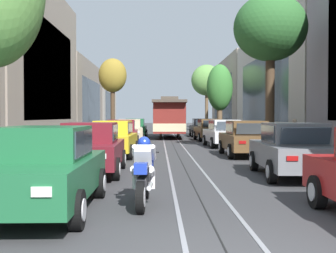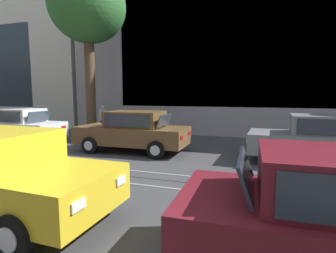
# 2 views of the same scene
# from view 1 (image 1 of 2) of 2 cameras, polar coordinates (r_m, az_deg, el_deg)

# --- Properties ---
(ground_plane) EXTENTS (168.49, 168.49, 0.00)m
(ground_plane) POSITION_cam_1_polar(r_m,az_deg,el_deg) (31.89, 0.37, -1.83)
(ground_plane) COLOR #38383A
(trolley_track_rails) EXTENTS (1.14, 75.40, 0.01)m
(trolley_track_rails) POSITION_cam_1_polar(r_m,az_deg,el_deg) (36.62, 0.16, -1.41)
(trolley_track_rails) COLOR gray
(trolley_track_rails) RESTS_ON ground
(building_facade_left) EXTENTS (5.88, 67.10, 10.39)m
(building_facade_left) POSITION_cam_1_polar(r_m,az_deg,el_deg) (35.65, -16.84, 5.08)
(building_facade_left) COLOR gray
(building_facade_left) RESTS_ON ground
(building_facade_right) EXTENTS (5.17, 67.10, 10.42)m
(building_facade_right) POSITION_cam_1_polar(r_m,az_deg,el_deg) (37.96, 15.93, 5.98)
(building_facade_right) COLOR gray
(building_facade_right) RESTS_ON ground
(parked_car_green_near_left) EXTENTS (2.01, 4.37, 1.58)m
(parked_car_green_near_left) POSITION_cam_1_polar(r_m,az_deg,el_deg) (8.36, -16.26, -5.38)
(parked_car_green_near_left) COLOR #1E6038
(parked_car_green_near_left) RESTS_ON ground
(parked_car_maroon_second_left) EXTENTS (2.06, 4.39, 1.58)m
(parked_car_maroon_second_left) POSITION_cam_1_polar(r_m,az_deg,el_deg) (13.39, -10.22, -2.83)
(parked_car_maroon_second_left) COLOR maroon
(parked_car_maroon_second_left) RESTS_ON ground
(parked_car_yellow_mid_left) EXTENTS (2.09, 4.40, 1.58)m
(parked_car_yellow_mid_left) POSITION_cam_1_polar(r_m,az_deg,el_deg) (18.92, -7.32, -1.60)
(parked_car_yellow_mid_left) COLOR gold
(parked_car_yellow_mid_left) RESTS_ON ground
(parked_car_maroon_fourth_left) EXTENTS (2.12, 4.41, 1.58)m
(parked_car_maroon_fourth_left) POSITION_cam_1_polar(r_m,az_deg,el_deg) (24.44, -6.22, -0.94)
(parked_car_maroon_fourth_left) COLOR maroon
(parked_car_maroon_fourth_left) RESTS_ON ground
(parked_car_beige_fifth_left) EXTENTS (2.14, 4.42, 1.58)m
(parked_car_beige_fifth_left) POSITION_cam_1_polar(r_m,az_deg,el_deg) (29.85, -5.14, -0.52)
(parked_car_beige_fifth_left) COLOR #C1B28E
(parked_car_beige_fifth_left) RESTS_ON ground
(parked_car_green_sixth_left) EXTENTS (2.01, 4.37, 1.58)m
(parked_car_green_sixth_left) POSITION_cam_1_polar(r_m,az_deg,el_deg) (35.92, -4.40, -0.20)
(parked_car_green_sixth_left) COLOR #1E6038
(parked_car_green_sixth_left) RESTS_ON ground
(parked_car_grey_second_right) EXTENTS (2.14, 4.42, 1.58)m
(parked_car_grey_second_right) POSITION_cam_1_polar(r_m,az_deg,el_deg) (13.07, 16.21, -2.97)
(parked_car_grey_second_right) COLOR slate
(parked_car_grey_second_right) RESTS_ON ground
(parked_car_brown_mid_right) EXTENTS (2.00, 4.36, 1.58)m
(parked_car_brown_mid_right) POSITION_cam_1_polar(r_m,az_deg,el_deg) (19.36, 10.29, -1.55)
(parked_car_brown_mid_right) COLOR brown
(parked_car_brown_mid_right) RESTS_ON ground
(parked_car_white_fourth_right) EXTENTS (2.14, 4.42, 1.58)m
(parked_car_white_fourth_right) POSITION_cam_1_polar(r_m,az_deg,el_deg) (25.08, 7.42, -0.88)
(parked_car_white_fourth_right) COLOR silver
(parked_car_white_fourth_right) RESTS_ON ground
(parked_car_brown_fifth_right) EXTENTS (2.12, 4.41, 1.58)m
(parked_car_brown_fifth_right) POSITION_cam_1_polar(r_m,az_deg,el_deg) (31.50, 5.52, -0.42)
(parked_car_brown_fifth_right) COLOR brown
(parked_car_brown_fifth_right) RESTS_ON ground
(parked_car_black_sixth_right) EXTENTS (2.02, 4.37, 1.58)m
(parked_car_black_sixth_right) POSITION_cam_1_polar(r_m,az_deg,el_deg) (37.54, 4.50, -0.13)
(parked_car_black_sixth_right) COLOR black
(parked_car_black_sixth_right) RESTS_ON ground
(street_tree_kerb_left_second) EXTENTS (2.50, 2.00, 6.93)m
(street_tree_kerb_left_second) POSITION_cam_1_polar(r_m,az_deg,el_deg) (38.69, -7.37, 6.56)
(street_tree_kerb_left_second) COLOR #4C3826
(street_tree_kerb_left_second) RESTS_ON ground
(street_tree_kerb_right_second) EXTENTS (3.79, 3.50, 8.09)m
(street_tree_kerb_right_second) POSITION_cam_1_polar(r_m,az_deg,el_deg) (23.29, 13.44, 12.44)
(street_tree_kerb_right_second) COLOR #4C3826
(street_tree_kerb_right_second) RESTS_ON ground
(street_tree_kerb_right_mid) EXTENTS (2.30, 2.08, 6.37)m
(street_tree_kerb_right_mid) POSITION_cam_1_polar(r_m,az_deg,el_deg) (38.27, 6.89, 5.02)
(street_tree_kerb_right_mid) COLOR brown
(street_tree_kerb_right_mid) RESTS_ON ground
(street_tree_kerb_right_fourth) EXTENTS (3.78, 3.03, 8.12)m
(street_tree_kerb_right_fourth) POSITION_cam_1_polar(r_m,az_deg,el_deg) (53.07, 5.16, 6.08)
(street_tree_kerb_right_fourth) COLOR brown
(street_tree_kerb_right_fourth) RESTS_ON ground
(cable_car_trolley) EXTENTS (2.81, 9.17, 3.28)m
(cable_car_trolley) POSITION_cam_1_polar(r_m,az_deg,el_deg) (35.04, 0.23, 1.17)
(cable_car_trolley) COLOR maroon
(cable_car_trolley) RESTS_ON ground
(motorcycle_with_rider) EXTENTS (0.56, 1.99, 1.37)m
(motorcycle_with_rider) POSITION_cam_1_polar(r_m,az_deg,el_deg) (8.55, -3.24, -6.21)
(motorcycle_with_rider) COLOR black
(motorcycle_with_rider) RESTS_ON ground
(pedestrian_on_left_pavement) EXTENTS (0.55, 0.41, 1.65)m
(pedestrian_on_left_pavement) POSITION_cam_1_polar(r_m,az_deg,el_deg) (23.46, 16.44, -0.76)
(pedestrian_on_left_pavement) COLOR black
(pedestrian_on_left_pavement) RESTS_ON ground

